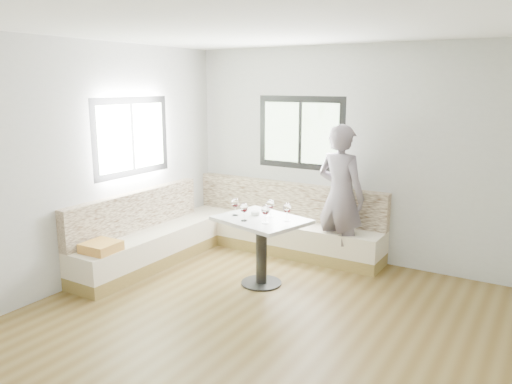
% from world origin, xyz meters
% --- Properties ---
extents(room, '(5.01, 5.01, 2.81)m').
position_xyz_m(room, '(-0.08, 0.08, 1.41)').
color(room, brown).
rests_on(room, ground).
extents(banquette, '(2.90, 2.80, 0.95)m').
position_xyz_m(banquette, '(-1.59, 1.62, 0.33)').
color(banquette, olive).
rests_on(banquette, ground).
extents(table, '(1.13, 0.97, 0.80)m').
position_xyz_m(table, '(-0.67, 1.07, 0.60)').
color(table, black).
rests_on(table, ground).
extents(person, '(0.75, 0.58, 1.83)m').
position_xyz_m(person, '(-0.14, 2.13, 0.92)').
color(person, slate).
rests_on(person, ground).
extents(olive_ramekin, '(0.10, 0.10, 0.04)m').
position_xyz_m(olive_ramekin, '(-0.81, 1.16, 0.82)').
color(olive_ramekin, white).
rests_on(olive_ramekin, table).
extents(wine_glass_a, '(0.09, 0.09, 0.21)m').
position_xyz_m(wine_glass_a, '(-1.00, 1.01, 0.95)').
color(wine_glass_a, white).
rests_on(wine_glass_a, table).
extents(wine_glass_b, '(0.09, 0.09, 0.21)m').
position_xyz_m(wine_glass_b, '(-0.78, 0.87, 0.95)').
color(wine_glass_b, white).
rests_on(wine_glass_b, table).
extents(wine_glass_c, '(0.09, 0.09, 0.21)m').
position_xyz_m(wine_glass_c, '(-0.52, 0.91, 0.95)').
color(wine_glass_c, white).
rests_on(wine_glass_c, table).
extents(wine_glass_d, '(0.09, 0.09, 0.21)m').
position_xyz_m(wine_glass_d, '(-0.61, 1.16, 0.95)').
color(wine_glass_d, white).
rests_on(wine_glass_d, table).
extents(wine_glass_e, '(0.09, 0.09, 0.21)m').
position_xyz_m(wine_glass_e, '(-0.36, 1.11, 0.95)').
color(wine_glass_e, white).
rests_on(wine_glass_e, table).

